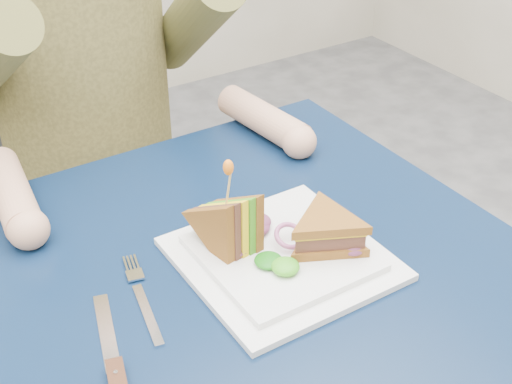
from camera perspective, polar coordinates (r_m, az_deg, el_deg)
table at (r=1.02m, az=-0.65°, el=-9.41°), size 0.75×0.75×0.73m
chair at (r=1.61m, az=-13.85°, el=2.21°), size 0.42×0.40×0.93m
diner at (r=1.36m, az=-14.26°, el=13.76°), size 0.54×0.59×0.74m
plate at (r=0.98m, az=2.08°, el=-5.17°), size 0.26×0.26×0.02m
sandwich_flat at (r=0.96m, az=5.67°, el=-3.16°), size 0.17×0.17×0.05m
sandwich_upright at (r=0.95m, az=-2.11°, el=-2.74°), size 0.08×0.13×0.13m
fork at (r=0.93m, az=-9.03°, el=-8.52°), size 0.05×0.18×0.01m
knife at (r=0.83m, az=-11.06°, el=-14.61°), size 0.08×0.22×0.02m
toothpick at (r=0.92m, az=-2.19°, el=0.49°), size 0.01×0.01×0.06m
toothpick_frill at (r=0.90m, az=-2.23°, el=1.98°), size 0.01×0.01×0.02m
lettuce_spill at (r=0.97m, az=2.02°, el=-3.79°), size 0.15×0.13×0.02m
onion_ring at (r=0.97m, az=2.68°, el=-3.51°), size 0.04×0.04×0.02m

